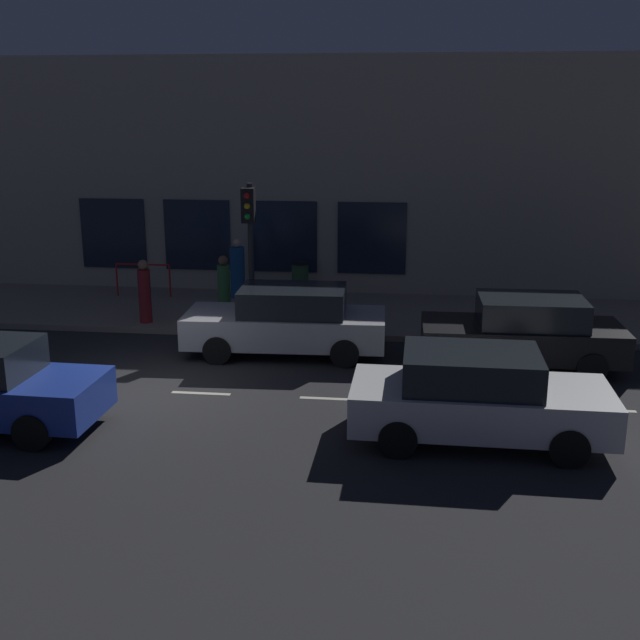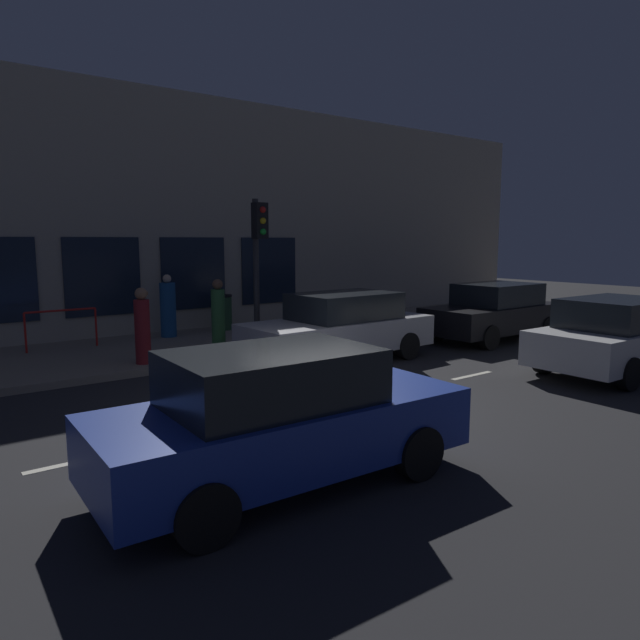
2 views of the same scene
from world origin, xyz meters
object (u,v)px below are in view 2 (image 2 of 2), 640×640
(parked_car_3, at_px, (282,417))
(pedestrian_2, at_px, (218,317))
(parked_car_0, at_px, (494,312))
(trash_bin, at_px, (224,312))
(pedestrian_1, at_px, (168,309))
(parked_car_1, at_px, (619,336))
(traffic_light, at_px, (258,247))
(pedestrian_0, at_px, (142,328))
(parked_car_2, at_px, (340,327))

(parked_car_3, bearing_deg, pedestrian_2, 160.28)
(parked_car_0, bearing_deg, trash_bin, 45.90)
(parked_car_0, distance_m, pedestrian_2, 7.70)
(parked_car_0, relative_size, pedestrian_1, 2.53)
(parked_car_0, bearing_deg, parked_car_3, 113.38)
(parked_car_0, xyz_separation_m, pedestrian_2, (2.53, 7.27, 0.17))
(parked_car_1, height_order, pedestrian_1, pedestrian_1)
(traffic_light, distance_m, pedestrian_2, 1.92)
(pedestrian_0, bearing_deg, parked_car_0, 97.63)
(pedestrian_0, xyz_separation_m, pedestrian_1, (2.98, -1.77, 0.00))
(pedestrian_2, bearing_deg, pedestrian_1, -95.36)
(parked_car_0, xyz_separation_m, trash_bin, (5.34, 5.68, -0.12))
(parked_car_0, distance_m, pedestrian_1, 9.06)
(traffic_light, distance_m, parked_car_3, 7.66)
(parked_car_1, height_order, parked_car_3, same)
(parked_car_3, relative_size, pedestrian_0, 2.67)
(parked_car_1, relative_size, pedestrian_2, 2.56)
(parked_car_1, xyz_separation_m, trash_bin, (9.42, 4.38, -0.12))
(parked_car_3, bearing_deg, traffic_light, 152.86)
(pedestrian_2, relative_size, trash_bin, 1.65)
(parked_car_2, xyz_separation_m, parked_car_3, (-4.87, 4.76, -0.00))
(parked_car_0, bearing_deg, parked_car_1, 161.40)
(parked_car_1, xyz_separation_m, pedestrian_0, (6.20, 7.96, 0.14))
(pedestrian_1, relative_size, pedestrian_2, 1.00)
(parked_car_0, relative_size, trash_bin, 4.18)
(traffic_light, distance_m, parked_car_1, 8.16)
(parked_car_2, height_order, pedestrian_0, pedestrian_0)
(pedestrian_1, height_order, pedestrian_2, pedestrian_2)
(parked_car_3, xyz_separation_m, pedestrian_1, (9.63, -2.55, 0.14))
(parked_car_0, xyz_separation_m, pedestrian_0, (2.13, 9.26, 0.14))
(parked_car_2, bearing_deg, trash_bin, 2.59)
(parked_car_0, bearing_deg, pedestrian_0, 76.17)
(trash_bin, bearing_deg, pedestrian_0, 131.95)
(parked_car_1, relative_size, pedestrian_0, 2.68)
(parked_car_0, xyz_separation_m, parked_car_1, (-4.07, 1.30, 0.00))
(parked_car_2, bearing_deg, pedestrian_2, 40.34)
(parked_car_0, height_order, parked_car_2, same)
(parked_car_2, bearing_deg, pedestrian_1, 22.82)
(parked_car_3, distance_m, pedestrian_0, 6.70)
(parked_car_1, bearing_deg, pedestrian_0, -127.16)
(pedestrian_0, bearing_deg, pedestrian_2, 121.90)
(parked_car_1, bearing_deg, pedestrian_2, -137.11)
(parked_car_3, relative_size, trash_bin, 4.21)
(parked_car_2, bearing_deg, traffic_light, 33.35)
(traffic_light, xyz_separation_m, parked_car_3, (-6.52, 3.59, -1.83))
(pedestrian_2, bearing_deg, traffic_light, 136.82)
(parked_car_0, height_order, pedestrian_2, pedestrian_2)
(pedestrian_2, distance_m, trash_bin, 3.24)
(parked_car_1, height_order, pedestrian_2, pedestrian_2)
(parked_car_2, bearing_deg, pedestrian_0, 63.78)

